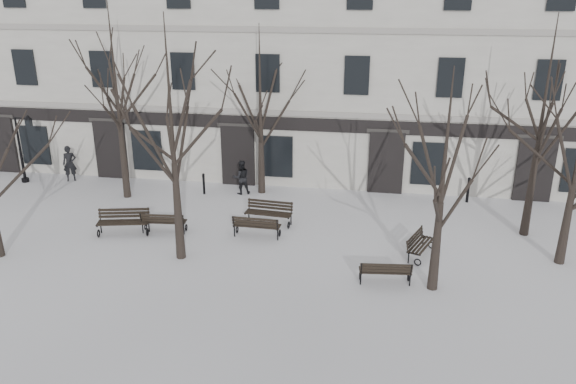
% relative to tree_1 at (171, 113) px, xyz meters
% --- Properties ---
extents(ground, '(100.00, 100.00, 0.00)m').
position_rel_tree_1_xyz_m(ground, '(3.62, 0.05, -5.23)').
color(ground, white).
rests_on(ground, ground).
extents(building, '(40.40, 10.20, 11.40)m').
position_rel_tree_1_xyz_m(building, '(3.62, 13.01, 0.28)').
color(building, beige).
rests_on(building, ground).
extents(tree_1, '(5.86, 5.86, 8.37)m').
position_rel_tree_1_xyz_m(tree_1, '(0.00, 0.00, 0.00)').
color(tree_1, black).
rests_on(tree_1, ground).
extents(tree_2, '(4.91, 4.91, 7.02)m').
position_rel_tree_1_xyz_m(tree_2, '(8.67, -0.78, -0.85)').
color(tree_2, black).
rests_on(tree_2, ground).
extents(tree_4, '(6.09, 6.09, 8.70)m').
position_rel_tree_1_xyz_m(tree_4, '(-4.52, 5.48, 0.20)').
color(tree_4, black).
rests_on(tree_4, ground).
extents(tree_5, '(5.34, 5.34, 7.63)m').
position_rel_tree_1_xyz_m(tree_5, '(1.45, 7.05, -0.46)').
color(tree_5, black).
rests_on(tree_5, ground).
extents(tree_6, '(5.78, 5.78, 8.26)m').
position_rel_tree_1_xyz_m(tree_6, '(12.51, 4.08, -0.07)').
color(tree_6, black).
rests_on(tree_6, ground).
extents(bench_0, '(2.05, 1.12, 0.99)m').
position_rel_tree_1_xyz_m(bench_0, '(-2.87, 1.60, -4.70)').
color(bench_0, black).
rests_on(bench_0, ground).
extents(bench_1, '(1.77, 0.77, 0.87)m').
position_rel_tree_1_xyz_m(bench_1, '(-1.38, 1.95, -4.76)').
color(bench_1, black).
rests_on(bench_1, ground).
extents(bench_2, '(1.71, 0.77, 0.84)m').
position_rel_tree_1_xyz_m(bench_2, '(7.17, -0.72, -4.78)').
color(bench_2, black).
rests_on(bench_2, ground).
extents(bench_3, '(1.94, 0.85, 0.95)m').
position_rel_tree_1_xyz_m(bench_3, '(2.51, 3.46, -4.72)').
color(bench_3, black).
rests_on(bench_3, ground).
extents(bench_4, '(1.82, 0.72, 0.91)m').
position_rel_tree_1_xyz_m(bench_4, '(2.29, 2.12, -4.74)').
color(bench_4, black).
rests_on(bench_4, ground).
extents(bench_5, '(1.16, 1.74, 0.83)m').
position_rel_tree_1_xyz_m(bench_5, '(8.36, 1.54, -4.78)').
color(bench_5, black).
rests_on(bench_5, ground).
extents(lamp_post, '(1.05, 0.39, 3.37)m').
position_rel_tree_1_xyz_m(lamp_post, '(-10.15, 6.62, -3.29)').
color(lamp_post, black).
rests_on(lamp_post, ground).
extents(bollard_a, '(0.13, 0.13, 1.01)m').
position_rel_tree_1_xyz_m(bollard_a, '(-1.14, 6.40, -4.69)').
color(bollard_a, black).
rests_on(bollard_a, ground).
extents(bollard_b, '(0.15, 0.15, 1.17)m').
position_rel_tree_1_xyz_m(bollard_b, '(10.77, 7.30, -4.61)').
color(bollard_b, black).
rests_on(bollard_b, ground).
extents(pedestrian_a, '(0.77, 0.68, 1.77)m').
position_rel_tree_1_xyz_m(pedestrian_a, '(-8.23, 7.18, -5.23)').
color(pedestrian_a, black).
rests_on(pedestrian_a, ground).
extents(pedestrian_b, '(0.96, 0.87, 1.61)m').
position_rel_tree_1_xyz_m(pedestrian_b, '(0.57, 6.73, -5.23)').
color(pedestrian_b, black).
rests_on(pedestrian_b, ground).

